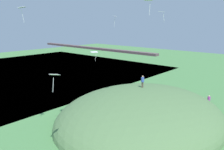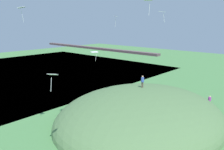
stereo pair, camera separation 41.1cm
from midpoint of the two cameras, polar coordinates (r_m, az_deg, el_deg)
ground_plane at (r=33.29m, az=-5.10°, el=-9.47°), size 160.00×160.00×0.00m
grass_hill at (r=31.48m, az=7.04°, el=-10.90°), size 21.44×24.77×7.76m
bridge_deck_far at (r=78.24m, az=-5.40°, el=6.88°), size 51.96×1.80×0.70m
person_with_child at (r=31.82m, az=7.46°, el=-1.30°), size 0.50×0.50×1.73m
person_near_shore at (r=38.74m, az=23.25°, el=-5.66°), size 0.62×0.62×1.61m
kite_4 at (r=33.57m, az=12.28°, el=15.43°), size 0.96×1.19×1.51m
kite_5 at (r=27.79m, az=-22.46°, el=15.58°), size 1.36×1.26×1.74m
kite_8 at (r=45.04m, az=0.46°, el=14.64°), size 1.17×1.22×2.18m
kite_9 at (r=18.98m, az=-15.06°, el=-0.16°), size 0.96×0.90×1.51m
kite_10 at (r=28.78m, az=8.95°, el=18.21°), size 1.19×1.21×1.87m
kite_11 at (r=35.15m, az=-4.89°, el=5.80°), size 1.18×1.34×1.50m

